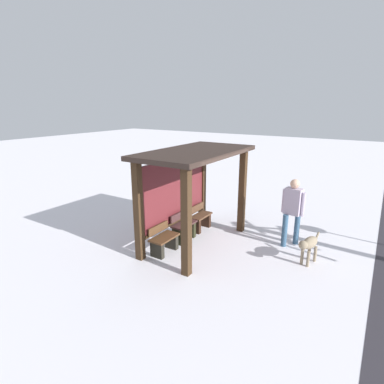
# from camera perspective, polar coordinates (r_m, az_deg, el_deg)

# --- Properties ---
(ground_plane) EXTENTS (60.00, 60.00, 0.00)m
(ground_plane) POSITION_cam_1_polar(r_m,az_deg,el_deg) (8.51, 0.67, -9.41)
(ground_plane) COLOR silver
(bus_shelter) EXTENTS (3.39, 1.80, 2.54)m
(bus_shelter) POSITION_cam_1_polar(r_m,az_deg,el_deg) (7.99, -0.44, 3.27)
(bus_shelter) COLOR #382516
(bus_shelter) RESTS_ON ground
(bench_left_inside) EXTENTS (0.79, 0.42, 0.72)m
(bench_left_inside) POSITION_cam_1_polar(r_m,az_deg,el_deg) (7.92, -5.23, -9.06)
(bench_left_inside) COLOR #4F331E
(bench_left_inside) RESTS_ON ground
(bench_center_inside) EXTENTS (0.79, 0.38, 0.78)m
(bench_center_inside) POSITION_cam_1_polar(r_m,az_deg,el_deg) (8.57, -1.56, -6.77)
(bench_center_inside) COLOR #422727
(bench_center_inside) RESTS_ON ground
(bench_right_inside) EXTENTS (0.79, 0.36, 0.75)m
(bench_right_inside) POSITION_cam_1_polar(r_m,az_deg,el_deg) (9.28, 1.54, -5.03)
(bench_right_inside) COLOR #503422
(bench_right_inside) RESTS_ON ground
(person_walking) EXTENTS (0.48, 0.62, 1.81)m
(person_walking) POSITION_cam_1_polar(r_m,az_deg,el_deg) (8.43, 18.12, -2.68)
(person_walking) COLOR #B3A5BC
(person_walking) RESTS_ON ground
(dog) EXTENTS (0.87, 0.37, 0.68)m
(dog) POSITION_cam_1_polar(r_m,az_deg,el_deg) (7.79, 20.78, -9.08)
(dog) COLOR gray
(dog) RESTS_ON ground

